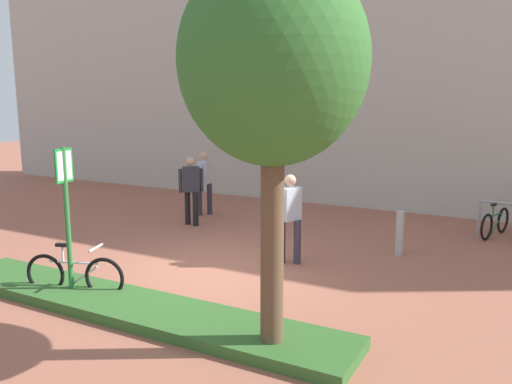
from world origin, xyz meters
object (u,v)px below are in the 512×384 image
(bollard_steel, at_px, (400,233))
(person_suited_dark, at_px, (191,186))
(person_casual_tan, at_px, (204,179))
(tree_sidewalk, at_px, (273,64))
(person_shirt_white, at_px, (290,213))
(bike_at_sign, at_px, (75,275))
(parking_sign_post, at_px, (66,201))

(bollard_steel, height_order, person_suited_dark, person_suited_dark)
(bollard_steel, xyz_separation_m, person_casual_tan, (-5.54, 1.22, 0.53))
(tree_sidewalk, height_order, person_shirt_white, tree_sidewalk)
(bike_at_sign, relative_size, bollard_steel, 1.80)
(person_suited_dark, bearing_deg, bollard_steel, -0.91)
(tree_sidewalk, xyz_separation_m, bollard_steel, (0.45, 4.89, -3.03))
(parking_sign_post, bearing_deg, person_suited_dark, 103.02)
(person_casual_tan, height_order, person_shirt_white, same)
(tree_sidewalk, bearing_deg, parking_sign_post, 178.27)
(bollard_steel, bearing_deg, person_casual_tan, 167.53)
(parking_sign_post, xyz_separation_m, person_suited_dark, (-1.13, 4.87, -0.58))
(tree_sidewalk, bearing_deg, person_shirt_white, 110.94)
(bollard_steel, xyz_separation_m, person_shirt_white, (-1.72, -1.57, 0.53))
(person_shirt_white, relative_size, person_suited_dark, 1.00)
(tree_sidewalk, bearing_deg, bike_at_sign, 176.95)
(person_casual_tan, distance_m, person_shirt_white, 4.72)
(person_shirt_white, height_order, person_suited_dark, same)
(person_shirt_white, bearing_deg, person_suited_dark, 154.36)
(bollard_steel, distance_m, person_casual_tan, 5.69)
(person_shirt_white, xyz_separation_m, person_suited_dark, (-3.44, 1.65, 0.00))
(bollard_steel, bearing_deg, person_suited_dark, 179.09)
(parking_sign_post, height_order, person_suited_dark, parking_sign_post)
(tree_sidewalk, distance_m, person_casual_tan, 8.34)
(person_casual_tan, bearing_deg, person_suited_dark, -71.81)
(parking_sign_post, xyz_separation_m, person_shirt_white, (2.31, 3.22, -0.58))
(bike_at_sign, bearing_deg, tree_sidewalk, -3.05)
(person_shirt_white, distance_m, person_suited_dark, 3.81)
(tree_sidewalk, distance_m, parking_sign_post, 4.06)
(person_casual_tan, xyz_separation_m, person_suited_dark, (0.38, -1.14, 0.00))
(tree_sidewalk, bearing_deg, person_suited_dark, 133.42)
(tree_sidewalk, height_order, person_casual_tan, tree_sidewalk)
(parking_sign_post, distance_m, person_casual_tan, 6.22)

